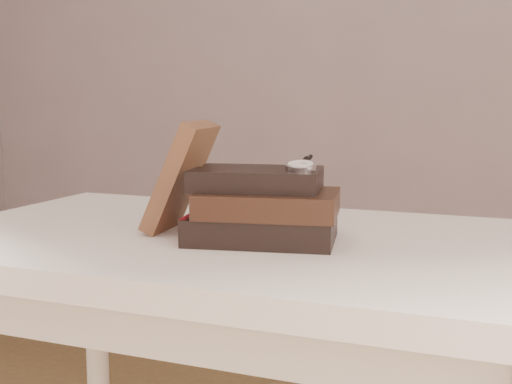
% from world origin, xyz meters
% --- Properties ---
extents(table, '(1.00, 0.60, 0.75)m').
position_xyz_m(table, '(0.00, 0.35, 0.66)').
color(table, white).
rests_on(table, ground).
extents(book_stack, '(0.25, 0.19, 0.11)m').
position_xyz_m(book_stack, '(0.06, 0.32, 0.80)').
color(book_stack, black).
rests_on(book_stack, table).
extents(journal, '(0.11, 0.12, 0.18)m').
position_xyz_m(journal, '(-0.09, 0.33, 0.84)').
color(journal, '#482B1B').
rests_on(journal, table).
extents(pocket_watch, '(0.05, 0.15, 0.02)m').
position_xyz_m(pocket_watch, '(0.12, 0.32, 0.87)').
color(pocket_watch, silver).
rests_on(pocket_watch, book_stack).
extents(eyeglasses, '(0.11, 0.12, 0.04)m').
position_xyz_m(eyeglasses, '(-0.03, 0.38, 0.81)').
color(eyeglasses, silver).
rests_on(eyeglasses, book_stack).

